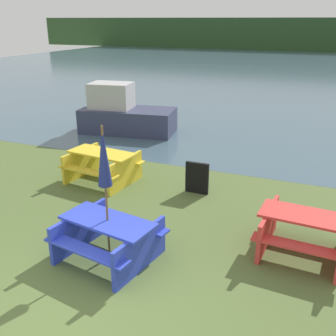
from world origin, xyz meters
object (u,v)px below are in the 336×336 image
(picnic_table_blue, at_px, (108,235))
(picnic_table_yellow, at_px, (102,164))
(umbrella_navy, at_px, (104,158))
(picnic_table_red, at_px, (304,231))
(signboard, at_px, (197,178))
(boat, at_px, (124,115))

(picnic_table_blue, relative_size, picnic_table_yellow, 1.00)
(picnic_table_blue, xyz_separation_m, umbrella_navy, (-0.00, 0.00, 1.37))
(picnic_table_red, distance_m, signboard, 3.05)
(boat, bearing_deg, signboard, -53.55)
(picnic_table_blue, xyz_separation_m, signboard, (0.52, 3.13, -0.07))
(umbrella_navy, distance_m, boat, 8.15)
(picnic_table_red, relative_size, boat, 0.46)
(picnic_table_yellow, relative_size, umbrella_navy, 0.77)
(picnic_table_red, bearing_deg, picnic_table_blue, -155.22)
(picnic_table_blue, xyz_separation_m, picnic_table_red, (3.03, 1.40, 0.01))
(picnic_table_yellow, distance_m, umbrella_navy, 3.73)
(picnic_table_yellow, bearing_deg, boat, 111.68)
(picnic_table_red, distance_m, boat, 8.82)
(umbrella_navy, height_order, signboard, umbrella_navy)
(boat, xyz_separation_m, signboard, (4.12, -4.09, -0.26))
(picnic_table_blue, distance_m, signboard, 3.17)
(picnic_table_blue, bearing_deg, umbrella_navy, 180.00)
(picnic_table_yellow, height_order, signboard, picnic_table_yellow)
(picnic_table_red, bearing_deg, umbrella_navy, -155.22)
(picnic_table_yellow, bearing_deg, picnic_table_red, -17.17)
(picnic_table_yellow, relative_size, boat, 0.52)
(umbrella_navy, bearing_deg, signboard, 80.51)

